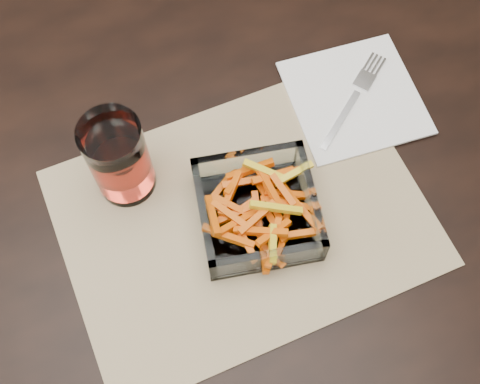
% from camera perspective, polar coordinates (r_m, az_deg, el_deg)
% --- Properties ---
extents(dining_table, '(1.60, 0.90, 0.75)m').
position_cam_1_polar(dining_table, '(0.86, -8.46, -4.28)').
color(dining_table, black).
rests_on(dining_table, ground).
extents(placemat, '(0.47, 0.36, 0.00)m').
position_cam_1_polar(placemat, '(0.76, 0.31, -2.40)').
color(placemat, tan).
rests_on(placemat, dining_table).
extents(glass_bowl, '(0.16, 0.16, 0.06)m').
position_cam_1_polar(glass_bowl, '(0.74, 1.64, -1.84)').
color(glass_bowl, white).
rests_on(glass_bowl, placemat).
extents(tumbler, '(0.07, 0.07, 0.13)m').
position_cam_1_polar(tumbler, '(0.74, -11.36, 2.98)').
color(tumbler, white).
rests_on(tumbler, placemat).
extents(napkin, '(0.18, 0.18, 0.00)m').
position_cam_1_polar(napkin, '(0.86, 10.81, 8.80)').
color(napkin, white).
rests_on(napkin, placemat).
extents(fork, '(0.14, 0.13, 0.00)m').
position_cam_1_polar(fork, '(0.85, 10.78, 8.82)').
color(fork, silver).
rests_on(fork, napkin).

